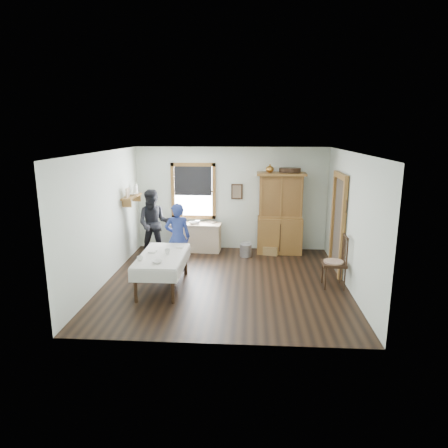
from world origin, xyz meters
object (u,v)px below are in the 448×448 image
(china_hutch, at_px, (280,213))
(wicker_basket, at_px, (271,250))
(pail, at_px, (246,250))
(figure_dark, at_px, (154,226))
(dining_table, at_px, (163,271))
(woman_blue, at_px, (178,240))
(spindle_chair, at_px, (334,261))
(work_counter, at_px, (196,237))

(china_hutch, xyz_separation_m, wicker_basket, (-0.22, -0.19, -0.93))
(wicker_basket, bearing_deg, pail, -163.18)
(pail, xyz_separation_m, figure_dark, (-2.29, -0.18, 0.63))
(figure_dark, bearing_deg, dining_table, -75.92)
(wicker_basket, relative_size, woman_blue, 0.25)
(china_hutch, height_order, spindle_chair, china_hutch)
(work_counter, bearing_deg, woman_blue, -93.50)
(dining_table, distance_m, spindle_chair, 3.47)
(work_counter, height_order, dining_table, work_counter)
(pail, distance_m, figure_dark, 2.38)
(work_counter, distance_m, china_hutch, 2.27)
(work_counter, height_order, figure_dark, figure_dark)
(pail, xyz_separation_m, wicker_basket, (0.64, 0.19, -0.05))
(china_hutch, bearing_deg, pail, -155.15)
(work_counter, relative_size, spindle_chair, 1.19)
(spindle_chair, relative_size, figure_dark, 0.69)
(pail, bearing_deg, wicker_basket, 16.82)
(china_hutch, relative_size, spindle_chair, 1.91)
(figure_dark, bearing_deg, china_hutch, 6.27)
(spindle_chair, bearing_deg, china_hutch, 114.87)
(work_counter, bearing_deg, dining_table, -93.66)
(pail, xyz_separation_m, woman_blue, (-1.51, -1.16, 0.56))
(spindle_chair, bearing_deg, figure_dark, 159.65)
(spindle_chair, bearing_deg, wicker_basket, 121.51)
(china_hutch, height_order, wicker_basket, china_hutch)
(china_hutch, xyz_separation_m, woman_blue, (-2.38, -1.54, -0.32))
(spindle_chair, xyz_separation_m, figure_dark, (-4.09, 1.72, 0.24))
(dining_table, distance_m, pail, 2.72)
(wicker_basket, height_order, figure_dark, figure_dark)
(china_hutch, distance_m, pail, 1.29)
(dining_table, xyz_separation_m, pail, (1.65, 2.15, -0.19))
(spindle_chair, relative_size, pail, 3.43)
(wicker_basket, bearing_deg, spindle_chair, -60.96)
(woman_blue, bearing_deg, dining_table, 70.97)
(dining_table, distance_m, woman_blue, 1.07)
(china_hutch, distance_m, spindle_chair, 2.51)
(dining_table, relative_size, woman_blue, 1.20)
(work_counter, bearing_deg, pail, -12.55)
(wicker_basket, bearing_deg, figure_dark, -172.78)
(work_counter, bearing_deg, figure_dark, -145.87)
(dining_table, bearing_deg, figure_dark, 107.86)
(pail, relative_size, woman_blue, 0.22)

